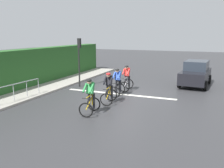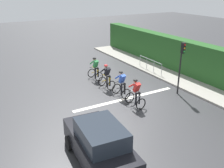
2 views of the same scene
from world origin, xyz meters
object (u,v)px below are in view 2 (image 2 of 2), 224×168
at_px(cyclist_lead, 95,69).
at_px(car_black, 99,144).
at_px(traffic_light_near_crossing, 181,61).
at_px(pedestrian_railing_kerbside, 150,62).
at_px(cyclist_mid, 122,85).
at_px(cyclist_second, 107,77).
at_px(cyclist_fourth, 136,94).

relative_size(cyclist_lead, car_black, 0.39).
xyz_separation_m(traffic_light_near_crossing, pedestrian_railing_kerbside, (1.19, 4.48, -1.46)).
bearing_deg(pedestrian_railing_kerbside, traffic_light_near_crossing, -104.88).
relative_size(cyclist_lead, cyclist_mid, 1.00).
relative_size(cyclist_second, car_black, 0.39).
relative_size(traffic_light_near_crossing, pedestrian_railing_kerbside, 1.13).
relative_size(cyclist_mid, car_black, 0.39).
bearing_deg(cyclist_mid, cyclist_second, 95.05).
xyz_separation_m(cyclist_mid, cyclist_fourth, (-0.03, -1.59, 0.00)).
bearing_deg(pedestrian_railing_kerbside, car_black, -137.26).
bearing_deg(cyclist_lead, traffic_light_near_crossing, -55.79).
bearing_deg(cyclist_lead, car_black, -115.21).
bearing_deg(pedestrian_railing_kerbside, cyclist_second, -163.66).
distance_m(cyclist_mid, cyclist_fourth, 1.59).
distance_m(cyclist_second, cyclist_fourth, 3.24).
height_order(cyclist_fourth, car_black, car_black).
bearing_deg(cyclist_fourth, car_black, -140.14).
xyz_separation_m(cyclist_mid, car_black, (-4.07, -4.96, 0.08)).
height_order(car_black, traffic_light_near_crossing, traffic_light_near_crossing).
height_order(car_black, pedestrian_railing_kerbside, car_black).
relative_size(car_black, traffic_light_near_crossing, 1.26).
height_order(cyclist_lead, cyclist_mid, same).
relative_size(cyclist_fourth, pedestrian_railing_kerbside, 0.56).
bearing_deg(pedestrian_railing_kerbside, cyclist_lead, 173.03).
xyz_separation_m(cyclist_lead, traffic_light_near_crossing, (3.43, -5.04, 1.43)).
height_order(cyclist_second, car_black, car_black).
bearing_deg(cyclist_fourth, cyclist_mid, 88.87).
bearing_deg(traffic_light_near_crossing, car_black, -154.79).
relative_size(cyclist_lead, pedestrian_railing_kerbside, 0.56).
height_order(cyclist_second, cyclist_mid, same).
relative_size(cyclist_fourth, car_black, 0.39).
xyz_separation_m(cyclist_mid, pedestrian_railing_kerbside, (4.58, 3.03, -0.03)).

